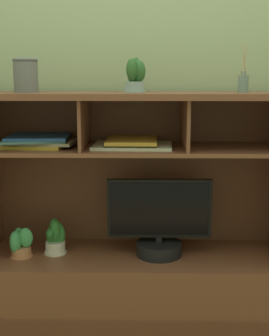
# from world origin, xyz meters

# --- Properties ---
(back_wall) EXTENTS (6.00, 0.02, 2.80)m
(back_wall) POSITION_xyz_m (0.00, 0.28, 1.40)
(back_wall) COLOR #99AE7D
(back_wall) RESTS_ON ground
(media_console) EXTENTS (1.60, 0.53, 1.37)m
(media_console) POSITION_xyz_m (0.00, 0.01, 0.43)
(media_console) COLOR brown
(media_console) RESTS_ON ground
(tv_monitor) EXTENTS (0.53, 0.23, 0.40)m
(tv_monitor) POSITION_xyz_m (0.13, -0.02, 0.70)
(tv_monitor) COLOR black
(tv_monitor) RESTS_ON media_console
(potted_orchid) EXTENTS (0.12, 0.11, 0.15)m
(potted_orchid) POSITION_xyz_m (-0.58, -0.05, 0.61)
(potted_orchid) COLOR #BB764E
(potted_orchid) RESTS_ON media_console
(potted_fern) EXTENTS (0.12, 0.12, 0.18)m
(potted_fern) POSITION_xyz_m (-0.41, 0.01, 0.63)
(potted_fern) COLOR beige
(potted_fern) RESTS_ON media_console
(magazine_stack_left) EXTENTS (0.40, 0.31, 0.04)m
(magazine_stack_left) POSITION_xyz_m (-0.01, 0.00, 1.12)
(magazine_stack_left) COLOR beige
(magazine_stack_left) RESTS_ON media_console
(magazine_stack_centre) EXTENTS (0.40, 0.34, 0.06)m
(magazine_stack_centre) POSITION_xyz_m (-0.49, 0.01, 1.13)
(magazine_stack_centre) COLOR #BA8F2C
(magazine_stack_centre) RESTS_ON media_console
(diffuser_bottle) EXTENTS (0.05, 0.05, 0.22)m
(diffuser_bottle) POSITION_xyz_m (0.52, -0.01, 1.41)
(diffuser_bottle) COLOR slate
(diffuser_bottle) RESTS_ON media_console
(potted_succulent) EXTENTS (0.11, 0.12, 0.17)m
(potted_succulent) POSITION_xyz_m (0.00, 0.02, 1.45)
(potted_succulent) COLOR #86A19D
(potted_succulent) RESTS_ON media_console
(ceramic_vase) EXTENTS (0.12, 0.12, 0.16)m
(ceramic_vase) POSITION_xyz_m (-0.52, -0.03, 1.45)
(ceramic_vase) COLOR #5E635E
(ceramic_vase) RESTS_ON media_console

